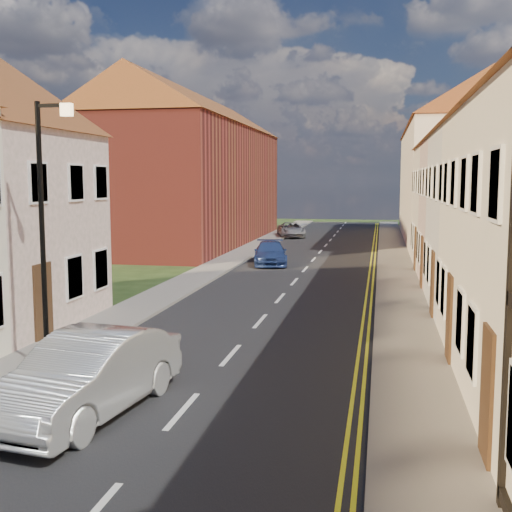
{
  "coord_description": "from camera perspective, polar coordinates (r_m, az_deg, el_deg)",
  "views": [
    {
      "loc": [
        3.63,
        6.72,
        4.37
      ],
      "look_at": [
        -0.32,
        26.95,
        1.95
      ],
      "focal_mm": 45.0,
      "sensor_mm": 36.0,
      "label": 1
    }
  ],
  "objects": [
    {
      "name": "road",
      "position": [
        23.96,
        2.15,
        -3.78
      ],
      "size": [
        7.0,
        90.0,
        0.02
      ],
      "primitive_type": "cube",
      "color": "black",
      "rests_on": "ground"
    },
    {
      "name": "pavement_left",
      "position": [
        25.0,
        -7.88,
        -3.29
      ],
      "size": [
        1.8,
        90.0,
        0.12
      ],
      "primitive_type": "cube",
      "color": "slate",
      "rests_on": "ground"
    },
    {
      "name": "pavement_right",
      "position": [
        23.68,
        12.75,
        -3.95
      ],
      "size": [
        1.8,
        90.0,
        0.12
      ],
      "primitive_type": "cube",
      "color": "slate",
      "rests_on": "ground"
    },
    {
      "name": "cottage_r_cream_far",
      "position": [
        33.46,
        20.94,
        6.45
      ],
      "size": [
        8.3,
        6.0,
        9.0
      ],
      "color": "beige",
      "rests_on": "ground"
    },
    {
      "name": "block_right_far",
      "position": [
        48.62,
        17.9,
        7.48
      ],
      "size": [
        8.3,
        24.2,
        10.5
      ],
      "color": "beige",
      "rests_on": "ground"
    },
    {
      "name": "block_left_far",
      "position": [
        45.17,
        -5.64,
        7.85
      ],
      "size": [
        8.3,
        24.2,
        10.5
      ],
      "color": "maroon",
      "rests_on": "ground"
    },
    {
      "name": "lamppost",
      "position": [
        15.24,
        -18.23,
        3.24
      ],
      "size": [
        0.88,
        0.15,
        6.0
      ],
      "color": "black",
      "rests_on": "pavement_left"
    },
    {
      "name": "car_mid",
      "position": [
        12.55,
        -14.67,
        -10.19
      ],
      "size": [
        2.24,
        4.85,
        1.54
      ],
      "primitive_type": "imported",
      "rotation": [
        0.0,
        0.0,
        -0.13
      ],
      "color": "#BABEC3",
      "rests_on": "ground"
    },
    {
      "name": "car_far",
      "position": [
        33.5,
        1.28,
        0.24
      ],
      "size": [
        2.4,
        4.37,
        1.2
      ],
      "primitive_type": "imported",
      "rotation": [
        0.0,
        0.0,
        0.18
      ],
      "color": "navy",
      "rests_on": "ground"
    },
    {
      "name": "car_distant",
      "position": [
        49.85,
        3.14,
        2.33
      ],
      "size": [
        2.86,
        4.48,
        1.15
      ],
      "primitive_type": "imported",
      "rotation": [
        0.0,
        0.0,
        0.25
      ],
      "color": "#9B9DA2",
      "rests_on": "ground"
    }
  ]
}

